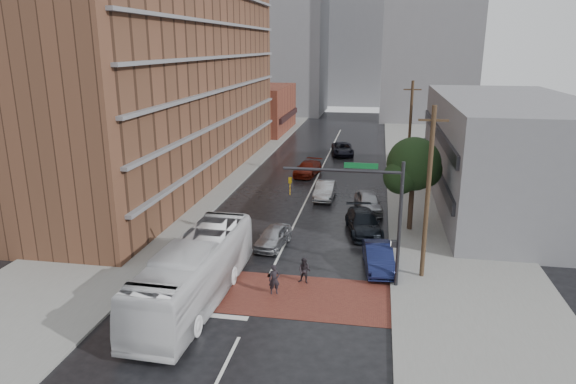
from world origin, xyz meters
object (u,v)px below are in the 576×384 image
(transit_bus, at_px, (195,272))
(pedestrian_b, at_px, (304,271))
(car_travel_c, at_px, (308,168))
(car_parked_mid, at_px, (364,223))
(pedestrian_a, at_px, (274,280))
(car_travel_b, at_px, (325,190))
(suv_travel, at_px, (342,149))
(car_travel_a, at_px, (273,237))
(car_parked_far, at_px, (368,202))
(car_parked_near, at_px, (379,257))

(transit_bus, xyz_separation_m, pedestrian_b, (5.31, 3.14, -0.92))
(pedestrian_b, bearing_deg, transit_bus, -138.58)
(car_travel_c, height_order, car_parked_mid, car_parked_mid)
(pedestrian_a, height_order, car_travel_b, pedestrian_a)
(car_travel_b, height_order, suv_travel, car_travel_b)
(pedestrian_a, height_order, car_travel_a, pedestrian_a)
(transit_bus, bearing_deg, car_parked_far, 65.04)
(pedestrian_a, distance_m, car_parked_mid, 11.28)
(car_travel_c, bearing_deg, pedestrian_a, -76.10)
(car_travel_b, distance_m, car_parked_near, 15.08)
(car_travel_a, relative_size, car_travel_c, 0.82)
(car_travel_a, relative_size, car_parked_near, 0.88)
(pedestrian_a, bearing_deg, transit_bus, 179.58)
(pedestrian_b, height_order, car_travel_c, pedestrian_b)
(car_travel_a, bearing_deg, car_parked_far, 64.35)
(pedestrian_b, bearing_deg, car_travel_c, 108.27)
(car_travel_c, xyz_separation_m, car_parked_mid, (6.30, -16.27, 0.07))
(car_travel_a, xyz_separation_m, car_parked_near, (6.99, -2.45, 0.07))
(car_travel_c, xyz_separation_m, car_parked_far, (6.50, -11.19, 0.09))
(car_parked_near, height_order, car_parked_mid, car_parked_mid)
(pedestrian_a, height_order, pedestrian_b, pedestrian_a)
(car_travel_c, bearing_deg, transit_bus, -84.22)
(pedestrian_a, height_order, car_parked_mid, pedestrian_a)
(transit_bus, xyz_separation_m, car_parked_far, (8.54, 17.00, -0.88))
(pedestrian_b, relative_size, car_travel_a, 0.37)
(transit_bus, height_order, car_travel_a, transit_bus)
(pedestrian_a, bearing_deg, car_parked_mid, 44.61)
(transit_bus, xyz_separation_m, car_travel_a, (2.45, 8.24, -0.99))
(transit_bus, height_order, car_parked_mid, transit_bus)
(transit_bus, distance_m, car_travel_c, 28.28)
(suv_travel, relative_size, car_parked_near, 1.16)
(car_travel_b, distance_m, car_parked_mid, 8.97)
(pedestrian_a, bearing_deg, pedestrian_b, 26.05)
(car_parked_near, distance_m, car_parked_mid, 6.21)
(pedestrian_b, relative_size, car_parked_far, 0.32)
(pedestrian_b, xyz_separation_m, car_parked_far, (3.23, 13.86, 0.05))
(car_travel_a, bearing_deg, transit_bus, -97.34)
(car_travel_b, distance_m, car_travel_c, 8.50)
(pedestrian_a, xyz_separation_m, pedestrian_b, (1.42, 1.59, -0.08))
(transit_bus, bearing_deg, suv_travel, 84.66)
(transit_bus, relative_size, car_travel_b, 2.64)
(pedestrian_a, relative_size, car_travel_a, 0.41)
(car_travel_a, distance_m, car_parked_near, 7.41)
(transit_bus, height_order, car_parked_far, transit_bus)
(car_travel_a, height_order, suv_travel, suv_travel)
(pedestrian_b, relative_size, car_parked_near, 0.33)
(pedestrian_b, distance_m, car_travel_a, 5.85)
(transit_bus, distance_m, car_travel_a, 8.66)
(pedestrian_b, height_order, suv_travel, pedestrian_b)
(pedestrian_b, xyz_separation_m, suv_travel, (-0.48, 35.98, -0.01))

